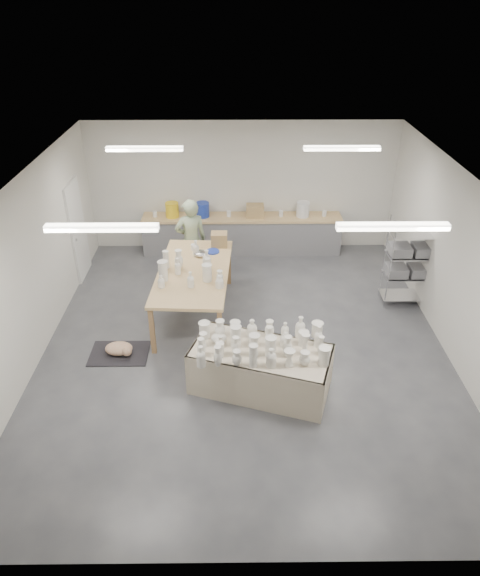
{
  "coord_description": "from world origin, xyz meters",
  "views": [
    {
      "loc": [
        -0.15,
        -7.33,
        5.53
      ],
      "look_at": [
        -0.08,
        0.2,
        1.05
      ],
      "focal_mm": 32.0,
      "sensor_mm": 36.0,
      "label": 1
    }
  ],
  "objects_px": {
    "drying_table": "(261,366)",
    "red_stool": "(193,260)",
    "work_table": "(195,269)",
    "potter": "(191,240)"
  },
  "relations": [
    {
      "from": "work_table",
      "to": "potter",
      "type": "bearing_deg",
      "value": 100.39
    },
    {
      "from": "drying_table",
      "to": "potter",
      "type": "relative_size",
      "value": 1.28
    },
    {
      "from": "drying_table",
      "to": "potter",
      "type": "distance_m",
      "value": 3.81
    },
    {
      "from": "work_table",
      "to": "red_stool",
      "type": "height_order",
      "value": "work_table"
    },
    {
      "from": "potter",
      "to": "drying_table",
      "type": "bearing_deg",
      "value": 95.71
    },
    {
      "from": "potter",
      "to": "red_stool",
      "type": "bearing_deg",
      "value": -104.64
    },
    {
      "from": "work_table",
      "to": "potter",
      "type": "relative_size",
      "value": 1.47
    },
    {
      "from": "drying_table",
      "to": "work_table",
      "type": "bearing_deg",
      "value": 135.73
    },
    {
      "from": "work_table",
      "to": "red_stool",
      "type": "bearing_deg",
      "value": 99.2
    },
    {
      "from": "drying_table",
      "to": "red_stool",
      "type": "relative_size",
      "value": 5.18
    }
  ]
}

